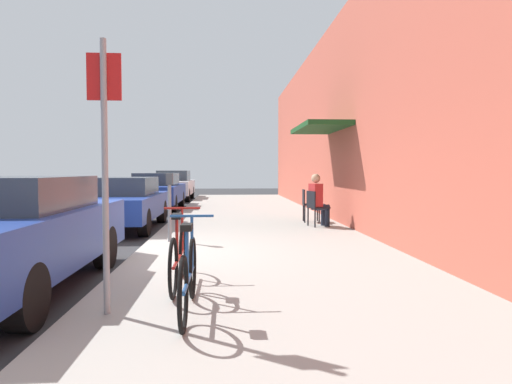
# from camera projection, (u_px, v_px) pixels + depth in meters

# --- Properties ---
(ground_plane) EXTENTS (60.00, 60.00, 0.00)m
(ground_plane) POSITION_uv_depth(u_px,v_px,m) (134.00, 260.00, 7.55)
(ground_plane) COLOR #2D2D30
(sidewalk_slab) EXTENTS (4.50, 32.00, 0.12)m
(sidewalk_slab) POSITION_uv_depth(u_px,v_px,m) (259.00, 237.00, 9.69)
(sidewalk_slab) COLOR #9E9B93
(sidewalk_slab) RESTS_ON ground_plane
(building_facade) EXTENTS (1.40, 32.00, 5.62)m
(building_facade) POSITION_uv_depth(u_px,v_px,m) (370.00, 110.00, 9.73)
(building_facade) COLOR #BC5442
(building_facade) RESTS_ON ground_plane
(parked_car_0) EXTENTS (1.80, 4.40, 1.41)m
(parked_car_0) POSITION_uv_depth(u_px,v_px,m) (9.00, 232.00, 5.48)
(parked_car_0) COLOR navy
(parked_car_0) RESTS_ON ground_plane
(parked_car_1) EXTENTS (1.80, 4.40, 1.32)m
(parked_car_1) POSITION_uv_depth(u_px,v_px,m) (123.00, 202.00, 11.48)
(parked_car_1) COLOR navy
(parked_car_1) RESTS_ON ground_plane
(parked_car_2) EXTENTS (1.80, 4.40, 1.40)m
(parked_car_2) POSITION_uv_depth(u_px,v_px,m) (156.00, 191.00, 17.06)
(parked_car_2) COLOR navy
(parked_car_2) RESTS_ON ground_plane
(parked_car_3) EXTENTS (1.80, 4.40, 1.49)m
(parked_car_3) POSITION_uv_depth(u_px,v_px,m) (174.00, 185.00, 22.70)
(parked_car_3) COLOR silver
(parked_car_3) RESTS_ON ground_plane
(parking_meter) EXTENTS (0.12, 0.10, 1.32)m
(parking_meter) POSITION_uv_depth(u_px,v_px,m) (170.00, 202.00, 8.68)
(parking_meter) COLOR slate
(parking_meter) RESTS_ON sidewalk_slab
(street_sign) EXTENTS (0.32, 0.06, 2.60)m
(street_sign) POSITION_uv_depth(u_px,v_px,m) (105.00, 155.00, 4.25)
(street_sign) COLOR gray
(street_sign) RESTS_ON sidewalk_slab
(bicycle_0) EXTENTS (0.46, 1.71, 0.90)m
(bicycle_0) POSITION_uv_depth(u_px,v_px,m) (188.00, 276.00, 4.32)
(bicycle_0) COLOR black
(bicycle_0) RESTS_ON sidewalk_slab
(bicycle_1) EXTENTS (0.46, 1.71, 0.90)m
(bicycle_1) POSITION_uv_depth(u_px,v_px,m) (178.00, 256.00, 5.31)
(bicycle_1) COLOR black
(bicycle_1) RESTS_ON sidewalk_slab
(cafe_chair_0) EXTENTS (0.54, 0.54, 0.87)m
(cafe_chair_0) POSITION_uv_depth(u_px,v_px,m) (316.00, 206.00, 11.05)
(cafe_chair_0) COLOR black
(cafe_chair_0) RESTS_ON sidewalk_slab
(seated_patron_0) EXTENTS (0.50, 0.45, 1.29)m
(seated_patron_0) POSITION_uv_depth(u_px,v_px,m) (318.00, 198.00, 11.06)
(seated_patron_0) COLOR #232838
(seated_patron_0) RESTS_ON sidewalk_slab
(cafe_chair_1) EXTENTS (0.47, 0.47, 0.87)m
(cafe_chair_1) POSITION_uv_depth(u_px,v_px,m) (308.00, 203.00, 12.02)
(cafe_chair_1) COLOR black
(cafe_chair_1) RESTS_ON sidewalk_slab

